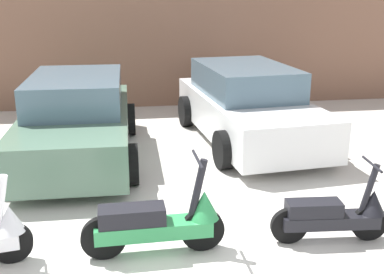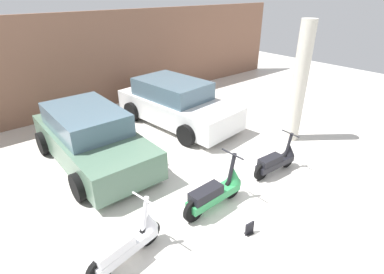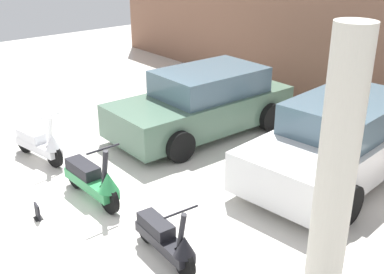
% 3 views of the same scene
% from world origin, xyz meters
% --- Properties ---
extents(ground_plane, '(28.00, 28.00, 0.00)m').
position_xyz_m(ground_plane, '(0.00, 0.00, 0.00)').
color(ground_plane, silver).
extents(wall_back, '(19.60, 0.12, 3.42)m').
position_xyz_m(wall_back, '(0.00, 8.02, 1.71)').
color(wall_back, '#845B47').
rests_on(wall_back, ground_plane).
extents(scooter_front_left, '(1.48, 0.59, 1.04)m').
position_xyz_m(scooter_front_left, '(-2.31, 0.97, 0.37)').
color(scooter_front_left, black).
rests_on(scooter_front_left, ground_plane).
extents(scooter_front_right, '(1.61, 0.58, 1.12)m').
position_xyz_m(scooter_front_right, '(-0.25, 0.99, 0.40)').
color(scooter_front_right, black).
rests_on(scooter_front_right, ground_plane).
extents(scooter_front_center, '(1.40, 0.50, 0.98)m').
position_xyz_m(scooter_front_center, '(1.81, 0.98, 0.35)').
color(scooter_front_center, black).
rests_on(scooter_front_center, ground_plane).
extents(car_rear_left, '(2.06, 4.19, 1.42)m').
position_xyz_m(car_rear_left, '(-1.41, 4.42, 0.68)').
color(car_rear_left, '#51705B').
rests_on(car_rear_left, ground_plane).
extents(car_rear_center, '(2.39, 4.41, 1.44)m').
position_xyz_m(car_rear_center, '(1.77, 4.97, 0.69)').
color(car_rear_center, white).
rests_on(car_rear_center, ground_plane).
extents(placard_near_right_scooter, '(0.20, 0.14, 0.26)m').
position_xyz_m(placard_near_right_scooter, '(-0.32, 0.03, 0.11)').
color(placard_near_right_scooter, black).
rests_on(placard_near_right_scooter, ground_plane).
extents(support_column_side, '(0.42, 0.42, 3.42)m').
position_xyz_m(support_column_side, '(3.73, 1.81, 1.71)').
color(support_column_side, beige).
rests_on(support_column_side, ground_plane).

